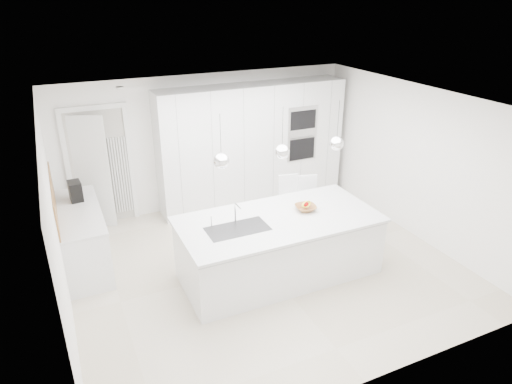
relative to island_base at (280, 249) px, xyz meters
name	(u,v)px	position (x,y,z in m)	size (l,w,h in m)	color
floor	(264,265)	(-0.10, 0.30, -0.43)	(5.50, 5.50, 0.00)	beige
wall_back	(207,141)	(-0.10, 2.80, 0.82)	(5.50, 5.50, 0.00)	white
wall_left	(56,229)	(-2.85, 0.30, 0.82)	(5.00, 5.00, 0.00)	white
ceiling	(266,102)	(-0.10, 0.30, 2.07)	(5.50, 5.50, 0.00)	white
tall_cabinets	(252,145)	(0.70, 2.50, 0.72)	(3.60, 0.60, 2.30)	white
oven_stack	(302,134)	(1.60, 2.19, 0.92)	(0.62, 0.04, 1.05)	#A5A5A8
doorway_frame	(101,169)	(-2.05, 2.77, 0.59)	(1.11, 0.08, 2.13)	white
hallway_door	(86,173)	(-2.30, 2.72, 0.57)	(0.82, 0.04, 2.00)	white
radiator	(121,176)	(-1.73, 2.76, 0.42)	(0.32, 0.04, 1.40)	white
left_base_cabinets	(83,238)	(-2.55, 1.50, 0.00)	(0.60, 1.80, 0.86)	white
left_worktop	(78,211)	(-2.55, 1.50, 0.45)	(0.62, 1.82, 0.04)	silver
oak_backsplash	(54,198)	(-2.84, 1.50, 0.72)	(0.02, 1.80, 0.50)	#9C6D3D
island_base	(280,249)	(0.00, 0.00, 0.00)	(2.80, 1.20, 0.86)	white
island_worktop	(279,219)	(0.00, 0.05, 0.45)	(2.84, 1.40, 0.04)	silver
island_sink	(238,234)	(-0.65, 0.00, 0.39)	(0.84, 0.44, 0.18)	#3F3F42
island_tap	(235,212)	(-0.60, 0.20, 0.62)	(0.02, 0.02, 0.30)	white
pendant_left	(221,161)	(-0.85, 0.00, 1.47)	(0.20, 0.20, 0.20)	white
pendant_mid	(282,152)	(0.00, 0.00, 1.47)	(0.20, 0.20, 0.20)	white
pendant_right	(337,143)	(0.85, 0.00, 1.47)	(0.20, 0.20, 0.20)	white
fruit_bowl	(306,208)	(0.47, 0.11, 0.51)	(0.30, 0.30, 0.07)	#9C6D3D
espresso_machine	(75,191)	(-2.53, 1.89, 0.62)	(0.18, 0.28, 0.30)	black
bar_stool_left	(291,207)	(0.72, 0.97, 0.09)	(0.35, 0.48, 1.05)	white
bar_stool_right	(310,207)	(1.03, 0.87, 0.08)	(0.34, 0.47, 1.03)	white
apple_a	(306,205)	(0.49, 0.14, 0.54)	(0.09, 0.09, 0.09)	#B80103
apple_b	(305,204)	(0.50, 0.17, 0.54)	(0.08, 0.08, 0.08)	#B80103
banana_bunch	(306,204)	(0.47, 0.09, 0.58)	(0.19, 0.19, 0.03)	yellow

